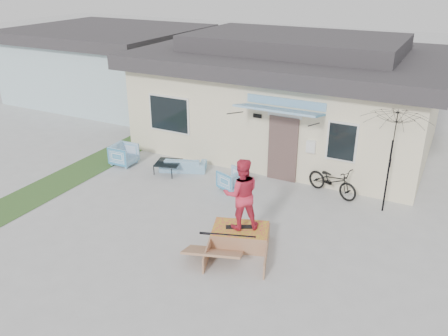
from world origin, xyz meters
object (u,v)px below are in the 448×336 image
at_px(coffee_table, 169,167).
at_px(skate_ramp, 240,236).
at_px(loveseat, 183,162).
at_px(skater, 241,193).
at_px(patio_umbrella, 391,153).
at_px(armchair_left, 124,154).
at_px(bicycle, 333,178).
at_px(armchair_right, 232,178).
at_px(skateboard, 241,227).

xyz_separation_m(coffee_table, skate_ramp, (3.96, -2.80, 0.03)).
bearing_deg(skate_ramp, loveseat, 120.22).
bearing_deg(skater, patio_umbrella, -163.76).
xyz_separation_m(skate_ramp, skater, (-0.01, 0.04, 1.16)).
height_order(armchair_left, skate_ramp, armchair_left).
distance_m(loveseat, bicycle, 4.93).
bearing_deg(coffee_table, loveseat, 51.77).
xyz_separation_m(armchair_right, skateboard, (1.56, -2.63, 0.12)).
bearing_deg(patio_umbrella, armchair_left, -175.61).
bearing_deg(loveseat, patio_umbrella, 159.12).
distance_m(armchair_left, skater, 6.37).
xyz_separation_m(skateboard, skater, (0.00, 0.00, 0.91)).
height_order(armchair_right, patio_umbrella, patio_umbrella).
height_order(skate_ramp, skateboard, skateboard).
distance_m(loveseat, armchair_left, 2.13).
bearing_deg(skate_ramp, armchair_right, 102.00).
bearing_deg(coffee_table, armchair_left, -176.95).
relative_size(armchair_right, skateboard, 0.96).
bearing_deg(skate_ramp, skateboard, 90.00).
bearing_deg(bicycle, armchair_left, 119.37).
bearing_deg(skater, skate_ramp, 75.06).
relative_size(coffee_table, patio_umbrella, 0.35).
xyz_separation_m(loveseat, bicycle, (4.90, 0.51, 0.24)).
height_order(armchair_left, bicycle, bicycle).
bearing_deg(patio_umbrella, bicycle, 167.15).
bearing_deg(bicycle, coffee_table, 121.08).
distance_m(armchair_right, skate_ramp, 3.10).
bearing_deg(coffee_table, skate_ramp, -35.34).
bearing_deg(loveseat, armchair_right, 143.31).
distance_m(loveseat, coffee_table, 0.52).
xyz_separation_m(armchair_right, bicycle, (2.83, 1.04, 0.19)).
xyz_separation_m(coffee_table, patio_umbrella, (6.77, 0.56, 1.56)).
relative_size(coffee_table, bicycle, 0.46).
relative_size(skate_ramp, skater, 1.01).
bearing_deg(patio_umbrella, armchair_right, -171.06).
height_order(loveseat, bicycle, bicycle).
bearing_deg(skater, armchair_right, -92.76).
relative_size(armchair_right, skate_ramp, 0.39).
bearing_deg(skate_ramp, coffee_table, 126.27).
relative_size(armchair_left, coffee_table, 1.02).
bearing_deg(skater, skateboard, 180.00).
distance_m(patio_umbrella, skateboard, 4.55).
bearing_deg(patio_umbrella, skater, -130.43).
bearing_deg(coffee_table, armchair_right, -3.10).
bearing_deg(patio_umbrella, skateboard, -130.43).
xyz_separation_m(bicycle, skater, (-1.28, -3.68, 0.84)).
bearing_deg(bicycle, skater, -177.99).
distance_m(patio_umbrella, skate_ramp, 4.65).
bearing_deg(armchair_right, skate_ramp, 50.15).
relative_size(bicycle, patio_umbrella, 0.77).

